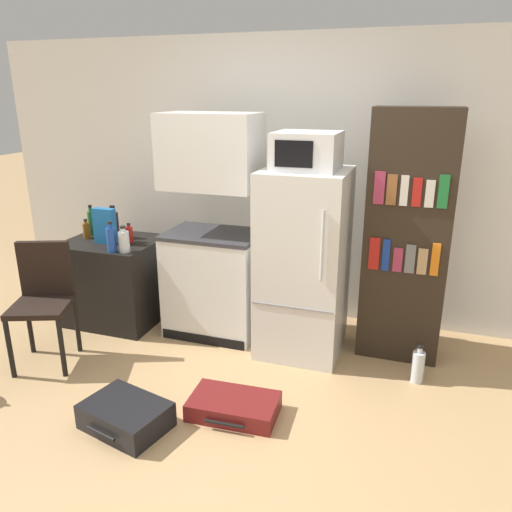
% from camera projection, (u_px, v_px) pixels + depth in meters
% --- Properties ---
extents(ground_plane, '(24.00, 24.00, 0.00)m').
position_uv_depth(ground_plane, '(221.00, 442.00, 2.92)').
color(ground_plane, tan).
extents(wall_back, '(6.40, 0.10, 2.42)m').
position_uv_depth(wall_back, '(329.00, 183.00, 4.28)').
color(wall_back, silver).
rests_on(wall_back, ground_plane).
extents(side_table, '(0.78, 0.67, 0.73)m').
position_uv_depth(side_table, '(116.00, 280.00, 4.41)').
color(side_table, black).
rests_on(side_table, ground_plane).
extents(kitchen_hutch, '(0.77, 0.55, 1.81)m').
position_uv_depth(kitchen_hutch, '(213.00, 238.00, 4.05)').
color(kitchen_hutch, silver).
rests_on(kitchen_hutch, ground_plane).
extents(refrigerator, '(0.63, 0.68, 1.43)m').
position_uv_depth(refrigerator, '(303.00, 263.00, 3.80)').
color(refrigerator, silver).
rests_on(refrigerator, ground_plane).
extents(microwave, '(0.45, 0.45, 0.26)m').
position_uv_depth(microwave, '(307.00, 151.00, 3.53)').
color(microwave, silver).
rests_on(microwave, refrigerator).
extents(bookshelf, '(0.60, 0.33, 1.86)m').
position_uv_depth(bookshelf, '(406.00, 239.00, 3.66)').
color(bookshelf, '#2D2319').
rests_on(bookshelf, ground_plane).
extents(bottle_blue_soda, '(0.07, 0.07, 0.25)m').
position_uv_depth(bottle_blue_soda, '(111.00, 239.00, 3.96)').
color(bottle_blue_soda, '#1E47A3').
rests_on(bottle_blue_soda, side_table).
extents(bottle_green_tall, '(0.06, 0.06, 0.27)m').
position_uv_depth(bottle_green_tall, '(92.00, 222.00, 4.44)').
color(bottle_green_tall, '#1E6028').
rests_on(bottle_green_tall, side_table).
extents(bottle_ketchup_red, '(0.06, 0.06, 0.17)m').
position_uv_depth(bottle_ketchup_red, '(129.00, 234.00, 4.23)').
color(bottle_ketchup_red, '#AD1914').
rests_on(bottle_ketchup_red, side_table).
extents(bottle_amber_beer, '(0.06, 0.06, 0.17)m').
position_uv_depth(bottle_amber_beer, '(86.00, 230.00, 4.34)').
color(bottle_amber_beer, brown).
rests_on(bottle_amber_beer, side_table).
extents(bottle_clear_short, '(0.09, 0.09, 0.21)m').
position_uv_depth(bottle_clear_short, '(124.00, 241.00, 3.96)').
color(bottle_clear_short, silver).
rests_on(bottle_clear_short, side_table).
extents(bottle_wine_dark, '(0.09, 0.09, 0.29)m').
position_uv_depth(bottle_wine_dark, '(114.00, 224.00, 4.35)').
color(bottle_wine_dark, black).
rests_on(bottle_wine_dark, side_table).
extents(cereal_box, '(0.19, 0.07, 0.30)m').
position_uv_depth(cereal_box, '(105.00, 226.00, 4.18)').
color(cereal_box, '#1E66A8').
rests_on(cereal_box, side_table).
extents(chair, '(0.52, 0.52, 0.91)m').
position_uv_depth(chair, '(43.00, 292.00, 3.69)').
color(chair, black).
rests_on(chair, ground_plane).
extents(suitcase_large_flat, '(0.57, 0.46, 0.16)m').
position_uv_depth(suitcase_large_flat, '(126.00, 416.00, 3.04)').
color(suitcase_large_flat, black).
rests_on(suitcase_large_flat, ground_plane).
extents(suitcase_small_flat, '(0.57, 0.38, 0.12)m').
position_uv_depth(suitcase_small_flat, '(234.00, 406.00, 3.16)').
color(suitcase_small_flat, maroon).
rests_on(suitcase_small_flat, ground_plane).
extents(water_bottle_front, '(0.09, 0.09, 0.29)m').
position_uv_depth(water_bottle_front, '(418.00, 366.00, 3.50)').
color(water_bottle_front, silver).
rests_on(water_bottle_front, ground_plane).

